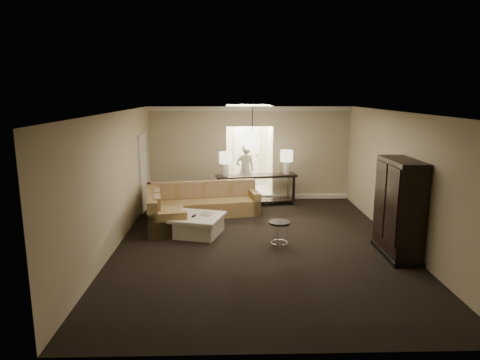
{
  "coord_description": "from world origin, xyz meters",
  "views": [
    {
      "loc": [
        -0.64,
        -8.76,
        3.19
      ],
      "look_at": [
        -0.37,
        1.2,
        1.15
      ],
      "focal_mm": 32.0,
      "sensor_mm": 36.0,
      "label": 1
    }
  ],
  "objects_px": {
    "coffee_table": "(197,225)",
    "sectional_sofa": "(192,206)",
    "person": "(245,168)",
    "drink_table": "(279,229)",
    "console_table": "(256,187)",
    "armoire": "(399,210)"
  },
  "relations": [
    {
      "from": "drink_table",
      "to": "person",
      "type": "relative_size",
      "value": 0.31
    },
    {
      "from": "coffee_table",
      "to": "console_table",
      "type": "relative_size",
      "value": 0.58
    },
    {
      "from": "person",
      "to": "sectional_sofa",
      "type": "bearing_deg",
      "value": 48.73
    },
    {
      "from": "drink_table",
      "to": "coffee_table",
      "type": "bearing_deg",
      "value": 153.72
    },
    {
      "from": "person",
      "to": "armoire",
      "type": "bearing_deg",
      "value": 108.45
    },
    {
      "from": "coffee_table",
      "to": "person",
      "type": "distance_m",
      "value": 3.93
    },
    {
      "from": "sectional_sofa",
      "to": "armoire",
      "type": "distance_m",
      "value": 5.03
    },
    {
      "from": "sectional_sofa",
      "to": "drink_table",
      "type": "distance_m",
      "value": 2.88
    },
    {
      "from": "armoire",
      "to": "person",
      "type": "bearing_deg",
      "value": 119.04
    },
    {
      "from": "drink_table",
      "to": "person",
      "type": "height_order",
      "value": "person"
    },
    {
      "from": "sectional_sofa",
      "to": "console_table",
      "type": "bearing_deg",
      "value": 27.95
    },
    {
      "from": "sectional_sofa",
      "to": "coffee_table",
      "type": "xyz_separation_m",
      "value": [
        0.22,
        -1.2,
        -0.12
      ]
    },
    {
      "from": "coffee_table",
      "to": "console_table",
      "type": "xyz_separation_m",
      "value": [
        1.52,
        2.57,
        0.3
      ]
    },
    {
      "from": "coffee_table",
      "to": "sectional_sofa",
      "type": "bearing_deg",
      "value": 100.61
    },
    {
      "from": "armoire",
      "to": "coffee_table",
      "type": "bearing_deg",
      "value": 161.03
    },
    {
      "from": "armoire",
      "to": "person",
      "type": "xyz_separation_m",
      "value": [
        -2.81,
        5.06,
        -0.02
      ]
    },
    {
      "from": "console_table",
      "to": "person",
      "type": "xyz_separation_m",
      "value": [
        -0.27,
        1.1,
        0.38
      ]
    },
    {
      "from": "sectional_sofa",
      "to": "console_table",
      "type": "distance_m",
      "value": 2.22
    },
    {
      "from": "sectional_sofa",
      "to": "drink_table",
      "type": "bearing_deg",
      "value": -56.32
    },
    {
      "from": "sectional_sofa",
      "to": "console_table",
      "type": "height_order",
      "value": "console_table"
    },
    {
      "from": "person",
      "to": "coffee_table",
      "type": "bearing_deg",
      "value": 60.68
    },
    {
      "from": "coffee_table",
      "to": "armoire",
      "type": "height_order",
      "value": "armoire"
    }
  ]
}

